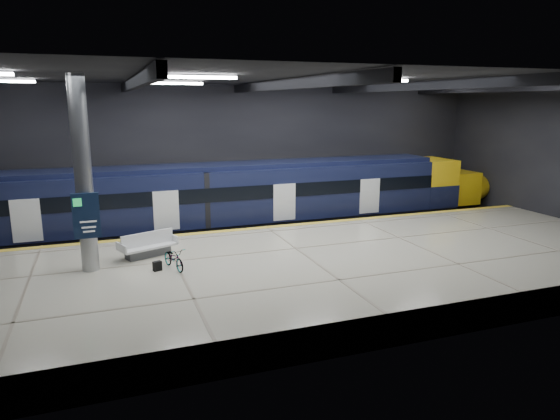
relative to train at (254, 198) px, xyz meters
name	(u,v)px	position (x,y,z in m)	size (l,w,h in m)	color
ground	(287,266)	(-0.18, -5.50, -2.06)	(30.00, 30.00, 0.00)	black
room_shell	(288,135)	(-0.18, -5.49, 3.66)	(30.10, 16.10, 8.05)	black
platform	(310,272)	(-0.18, -8.00, -1.51)	(30.00, 11.00, 1.10)	beige
safety_strip	(267,227)	(-0.18, -2.75, -0.95)	(30.00, 0.40, 0.01)	yellow
rails	(251,234)	(-0.18, 0.00, -1.98)	(30.00, 1.52, 0.16)	gray
train	(254,198)	(0.00, 0.00, 0.00)	(29.40, 2.84, 3.79)	black
bench	(148,248)	(-6.07, -5.53, -0.61)	(2.40, 1.64, 0.98)	#595B60
bicycle	(174,258)	(-5.33, -7.42, -0.56)	(0.53, 1.53, 0.81)	#99999E
pannier_bag	(157,266)	(-5.93, -7.42, -0.78)	(0.30, 0.18, 0.35)	black
info_column	(83,178)	(-8.18, -6.52, 2.40)	(0.90, 0.78, 6.90)	#9EA0A5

